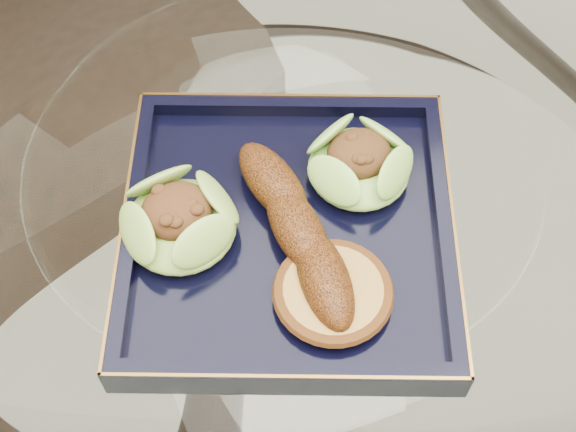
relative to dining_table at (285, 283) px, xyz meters
name	(u,v)px	position (x,y,z in m)	size (l,w,h in m)	color
dining_table	(285,283)	(0.00, 0.00, 0.00)	(1.13, 1.13, 0.77)	white
dining_chair	(71,65)	(-0.15, 0.48, -0.09)	(0.46, 0.46, 0.91)	black
navy_plate	(288,236)	(-0.01, -0.05, 0.17)	(0.27, 0.27, 0.02)	black
lettuce_wrap_left	(179,222)	(-0.10, -0.02, 0.20)	(0.09, 0.09, 0.03)	#6B9E2E
lettuce_wrap_right	(359,165)	(0.06, -0.02, 0.20)	(0.09, 0.09, 0.03)	#5A992C
roasted_plantain	(298,229)	(-0.01, -0.06, 0.20)	(0.18, 0.04, 0.03)	#5B2A09
crumb_patty	(333,294)	(0.00, -0.12, 0.19)	(0.08, 0.08, 0.02)	#B3843B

